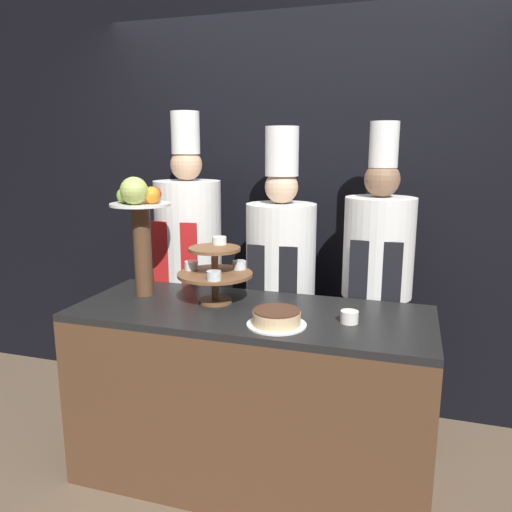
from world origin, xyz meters
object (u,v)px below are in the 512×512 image
(chef_center_right, at_px, (377,278))
(cup_white, at_px, (349,317))
(chef_left, at_px, (189,257))
(chef_center_left, at_px, (281,274))
(cake_round, at_px, (277,318))
(tiered_stand, at_px, (215,269))
(fruit_pedestal, at_px, (140,218))

(chef_center_right, bearing_deg, cup_white, -97.66)
(chef_left, height_order, chef_center_left, chef_left)
(cake_round, height_order, chef_left, chef_left)
(chef_left, xyz_separation_m, chef_center_left, (0.59, 0.00, -0.06))
(tiered_stand, bearing_deg, cake_round, -31.84)
(cup_white, xyz_separation_m, chef_center_right, (0.08, 0.59, 0.04))
(chef_left, bearing_deg, chef_center_left, 0.00)
(cake_round, height_order, cup_white, cake_round)
(fruit_pedestal, xyz_separation_m, chef_center_right, (1.18, 0.48, -0.35))
(chef_center_left, bearing_deg, cake_round, -76.78)
(fruit_pedestal, distance_m, chef_center_right, 1.33)
(fruit_pedestal, bearing_deg, chef_center_right, 22.13)
(chef_left, bearing_deg, cake_round, -43.46)
(chef_left, relative_size, chef_center_right, 1.04)
(tiered_stand, relative_size, cake_round, 1.42)
(fruit_pedestal, relative_size, chef_center_right, 0.35)
(tiered_stand, distance_m, fruit_pedestal, 0.48)
(tiered_stand, relative_size, chef_center_left, 0.21)
(fruit_pedestal, distance_m, chef_center_left, 0.88)
(chef_center_left, bearing_deg, chef_left, -180.00)
(cup_white, xyz_separation_m, chef_left, (-1.06, 0.59, 0.08))
(cake_round, xyz_separation_m, cup_white, (0.31, 0.13, -0.01))
(cake_round, relative_size, cup_white, 3.31)
(fruit_pedestal, xyz_separation_m, chef_left, (0.04, 0.48, -0.31))
(chef_center_right, bearing_deg, fruit_pedestal, -157.87)
(tiered_stand, distance_m, cup_white, 0.72)
(cake_round, height_order, chef_center_right, chef_center_right)
(cup_white, xyz_separation_m, chef_center_left, (-0.47, 0.59, 0.02))
(fruit_pedestal, distance_m, cake_round, 0.92)
(tiered_stand, bearing_deg, chef_center_left, 65.13)
(cake_round, relative_size, chef_left, 0.14)
(cup_white, bearing_deg, fruit_pedestal, 174.67)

